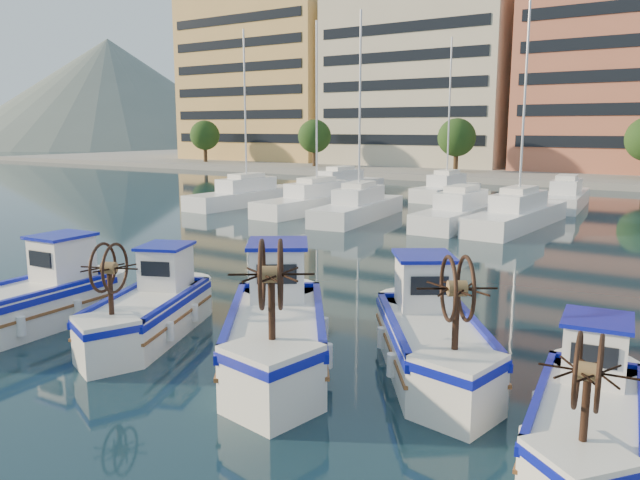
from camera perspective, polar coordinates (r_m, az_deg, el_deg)
The scene contains 8 objects.
ground at distance 15.24m, azimuth -12.53°, elevation -9.87°, with size 300.00×300.00×0.00m, color #182F3E.
hill_west at distance 192.39m, azimuth -18.36°, elevation 8.15°, with size 180.00×180.00×60.00m, color slate.
yacht_marina at distance 39.94m, azimuth 13.47°, elevation 3.25°, with size 38.24×22.19×11.50m.
fishing_boat_a at distance 17.93m, azimuth -25.04°, elevation -4.83°, with size 2.26×4.81×2.95m.
fishing_boat_b at distance 16.30m, azimuth -15.26°, elevation -5.88°, with size 3.24×4.52×2.72m.
fishing_boat_c at distance 13.97m, azimuth -3.99°, elevation -7.69°, with size 4.51×5.19×3.19m.
fishing_boat_d at distance 13.77m, azimuth 10.19°, elevation -8.40°, with size 4.13×4.79×2.94m.
fishing_boat_e at distance 11.19m, azimuth 23.37°, elevation -14.22°, with size 2.11×4.15×2.53m.
Camera 1 is at (10.38, -9.89, 5.17)m, focal length 35.00 mm.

